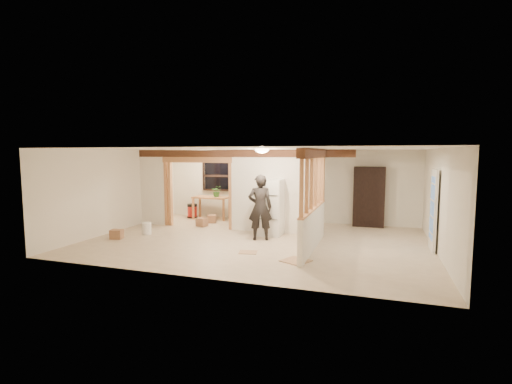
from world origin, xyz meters
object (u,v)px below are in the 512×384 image
(refrigerator, at_px, (271,207))
(work_table, at_px, (211,208))
(bookshelf, at_px, (369,197))
(shop_vac, at_px, (192,211))
(woman, at_px, (260,207))

(refrigerator, distance_m, work_table, 3.40)
(refrigerator, relative_size, bookshelf, 0.84)
(shop_vac, height_order, bookshelf, bookshelf)
(work_table, bearing_deg, refrigerator, -32.69)
(refrigerator, xyz_separation_m, bookshelf, (2.68, 2.20, 0.16))
(woman, relative_size, shop_vac, 3.48)
(bookshelf, bearing_deg, refrigerator, -140.60)
(work_table, distance_m, bookshelf, 5.52)
(refrigerator, height_order, bookshelf, bookshelf)
(work_table, relative_size, bookshelf, 0.67)
(refrigerator, xyz_separation_m, shop_vac, (-3.59, 1.92, -0.56))
(refrigerator, relative_size, woman, 0.90)
(work_table, height_order, bookshelf, bookshelf)
(shop_vac, relative_size, bookshelf, 0.27)
(refrigerator, distance_m, bookshelf, 3.48)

